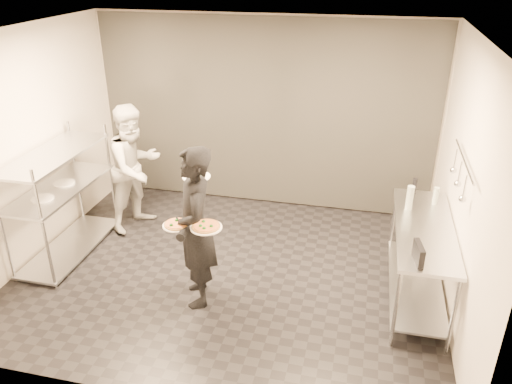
% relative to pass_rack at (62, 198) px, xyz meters
% --- Properties ---
extents(room_shell, '(5.00, 4.00, 2.80)m').
position_rel_pass_rack_xyz_m(room_shell, '(2.15, 1.18, 0.63)').
color(room_shell, black).
rests_on(room_shell, ground).
extents(pass_rack, '(0.60, 1.60, 1.50)m').
position_rel_pass_rack_xyz_m(pass_rack, '(0.00, 0.00, 0.00)').
color(pass_rack, '#ACAEB3').
rests_on(pass_rack, ground).
extents(prep_counter, '(0.60, 1.80, 0.92)m').
position_rel_pass_rack_xyz_m(prep_counter, '(4.33, 0.00, -0.14)').
color(prep_counter, '#ACAEB3').
rests_on(prep_counter, ground).
extents(utensil_rail, '(0.07, 1.20, 0.31)m').
position_rel_pass_rack_xyz_m(utensil_rail, '(4.58, 0.00, 0.78)').
color(utensil_rail, '#ACAEB3').
rests_on(utensil_rail, room_shell).
extents(waiter, '(0.66, 0.78, 1.81)m').
position_rel_pass_rack_xyz_m(waiter, '(1.97, -0.57, 0.14)').
color(waiter, black).
rests_on(waiter, ground).
extents(chef, '(0.94, 1.05, 1.76)m').
position_rel_pass_rack_xyz_m(chef, '(0.60, 0.86, 0.11)').
color(chef, beige).
rests_on(chef, ground).
extents(pizza_plate_near, '(0.29, 0.29, 0.05)m').
position_rel_pass_rack_xyz_m(pizza_plate_near, '(1.84, -0.75, 0.27)').
color(pizza_plate_near, white).
rests_on(pizza_plate_near, waiter).
extents(pizza_plate_far, '(0.32, 0.32, 0.05)m').
position_rel_pass_rack_xyz_m(pizza_plate_far, '(2.16, -0.75, 0.29)').
color(pizza_plate_far, white).
rests_on(pizza_plate_far, waiter).
extents(salad_plate, '(0.30, 0.30, 0.07)m').
position_rel_pass_rack_xyz_m(salad_plate, '(1.90, -0.26, 0.61)').
color(salad_plate, white).
rests_on(salad_plate, waiter).
extents(pos_monitor, '(0.10, 0.27, 0.19)m').
position_rel_pass_rack_xyz_m(pos_monitor, '(4.21, -0.72, 0.25)').
color(pos_monitor, black).
rests_on(pos_monitor, prep_counter).
extents(bottle_green, '(0.08, 0.08, 0.28)m').
position_rel_pass_rack_xyz_m(bottle_green, '(4.17, 0.37, 0.29)').
color(bottle_green, '#94A194').
rests_on(bottle_green, prep_counter).
extents(bottle_clear, '(0.06, 0.06, 0.21)m').
position_rel_pass_rack_xyz_m(bottle_clear, '(4.47, 0.57, 0.25)').
color(bottle_clear, '#94A194').
rests_on(bottle_clear, prep_counter).
extents(bottle_dark, '(0.06, 0.06, 0.19)m').
position_rel_pass_rack_xyz_m(bottle_dark, '(4.25, 0.80, 0.25)').
color(bottle_dark, black).
rests_on(bottle_dark, prep_counter).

